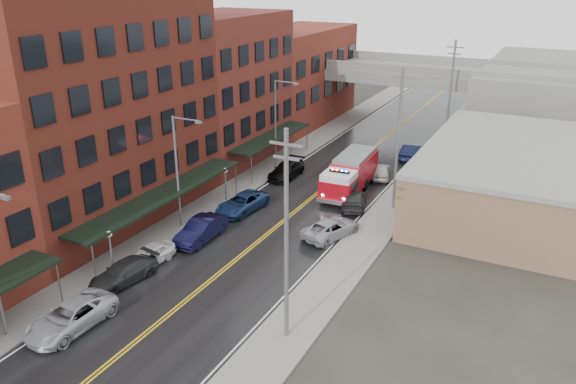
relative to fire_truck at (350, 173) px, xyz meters
The scene contains 31 objects.
road 7.78m from the fire_truck, 108.11° to the right, with size 11.00×160.00×0.02m, color black.
sidewalk_left 12.17m from the fire_truck, 143.27° to the right, with size 3.00×160.00×0.15m, color slate.
sidewalk_right 8.90m from the fire_truck, 55.56° to the right, with size 3.00×160.00×0.15m, color slate.
curb_left 10.90m from the fire_truck, 138.01° to the right, with size 0.30×160.00×0.15m, color gray.
curb_right 8.10m from the fire_truck, 65.45° to the right, with size 0.30×160.00×0.15m, color gray.
brick_building_b 22.35m from the fire_truck, 137.78° to the right, with size 9.00×20.00×18.00m, color #4E1614.
brick_building_c 17.00m from the fire_truck, 168.12° to the left, with size 9.00×15.00×15.00m, color maroon.
brick_building_far 26.37m from the fire_truck, 126.98° to the left, with size 9.00×20.00×12.00m, color maroon.
tan_building 13.95m from the fire_truck, 11.57° to the left, with size 14.00×22.00×5.00m, color #876249.
right_far_block 36.40m from the fire_truck, 64.50° to the left, with size 18.00×30.00×8.00m, color slate.
awning_1 17.33m from the fire_truck, 124.73° to the right, with size 2.60×18.00×3.09m.
awning_2 10.45m from the fire_truck, 161.51° to the left, with size 2.60×13.00×3.09m.
globe_lamp_1 22.95m from the fire_truck, 112.44° to the right, with size 0.44×0.44×3.12m.
globe_lamp_2 11.36m from the fire_truck, 140.55° to the right, with size 0.44×0.44×3.12m.
street_lamp_1 16.29m from the fire_truck, 123.99° to the right, with size 2.64×0.22×9.00m.
street_lamp_2 9.94m from the fire_truck, 162.59° to the left, with size 2.64×0.22×9.00m.
utility_pole_0 23.18m from the fire_truck, 77.70° to the right, with size 1.80×0.24×12.00m.
utility_pole_1 7.00m from the fire_truck, 24.50° to the right, with size 1.80×0.24×12.00m.
utility_pole_2 18.99m from the fire_truck, 74.78° to the left, with size 1.80×0.24×12.00m.
overpass 25.26m from the fire_truck, 95.43° to the left, with size 40.00×10.00×7.50m.
fire_truck is the anchor object (origin of this frame).
parked_car_left_2 27.78m from the fire_truck, 103.44° to the right, with size 2.53×5.48×1.52m, color #ABADB4.
parked_car_left_3 22.98m from the fire_truck, 108.53° to the right, with size 1.98×4.86×1.41m, color #252527.
parked_car_left_4 20.51m from the fire_truck, 111.05° to the right, with size 1.61×3.99×1.36m, color white.
parked_car_left_5 15.77m from the fire_truck, 113.81° to the right, with size 1.77×5.07×1.67m, color black.
parked_car_left_6 10.59m from the fire_truck, 127.42° to the right, with size 2.43×5.28×1.47m, color navy.
parked_car_left_7 6.95m from the fire_truck, behind, with size 2.12×5.22×1.51m, color black.
parked_car_right_0 9.76m from the fire_truck, 77.16° to the right, with size 2.34×5.07×1.41m, color #9EA1A6.
parked_car_right_1 3.80m from the fire_truck, 62.47° to the right, with size 1.97×4.85×1.41m, color #28282A.
parked_car_right_2 5.11m from the fire_truck, 72.07° to the left, with size 1.68×4.18×1.42m, color #B9B9B9.
parked_car_right_3 12.15m from the fire_truck, 77.43° to the left, with size 1.76×5.05×1.66m, color black.
Camera 1 is at (19.05, -8.20, 19.15)m, focal length 35.00 mm.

